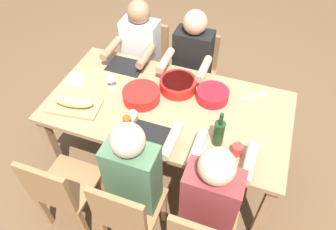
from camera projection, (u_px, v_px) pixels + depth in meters
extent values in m
plane|color=brown|center=(168.00, 160.00, 3.03)|extent=(8.00, 8.00, 0.00)
cube|color=#A87F56|center=(168.00, 107.00, 2.50)|extent=(1.89, 0.99, 0.04)
cube|color=#A87F56|center=(277.00, 128.00, 2.85)|extent=(0.07, 0.07, 0.70)
cube|color=#A87F56|center=(101.00, 83.00, 3.26)|extent=(0.07, 0.07, 0.70)
cube|color=#A87F56|center=(263.00, 213.00, 2.29)|extent=(0.07, 0.07, 0.70)
cube|color=#A87F56|center=(53.00, 147.00, 2.70)|extent=(0.07, 0.07, 0.70)
cube|color=#9E7044|center=(69.00, 183.00, 2.36)|extent=(0.40, 0.40, 0.03)
cube|color=#9E7044|center=(46.00, 188.00, 2.09)|extent=(0.38, 0.04, 0.40)
cube|color=#9E7044|center=(68.00, 174.00, 2.67)|extent=(0.04, 0.04, 0.42)
cube|color=#9E7044|center=(104.00, 186.00, 2.59)|extent=(0.04, 0.04, 0.42)
cube|color=#9E7044|center=(44.00, 210.00, 2.45)|extent=(0.04, 0.04, 0.42)
cube|color=#9E7044|center=(83.00, 224.00, 2.37)|extent=(0.04, 0.04, 0.42)
cube|color=#9E7044|center=(133.00, 205.00, 2.24)|extent=(0.40, 0.40, 0.03)
cube|color=#9E7044|center=(118.00, 214.00, 1.96)|extent=(0.38, 0.04, 0.40)
cube|color=#9E7044|center=(124.00, 193.00, 2.55)|extent=(0.04, 0.04, 0.42)
cube|color=#9E7044|center=(164.00, 207.00, 2.47)|extent=(0.04, 0.04, 0.42)
cylinder|color=#2D2D38|center=(137.00, 191.00, 2.55)|extent=(0.11, 0.11, 0.45)
cylinder|color=#2D2D38|center=(155.00, 197.00, 2.51)|extent=(0.11, 0.11, 0.45)
cube|color=#4C724C|center=(133.00, 176.00, 2.07)|extent=(0.34, 0.20, 0.55)
cylinder|color=beige|center=(125.00, 127.00, 2.19)|extent=(0.07, 0.30, 0.07)
cylinder|color=beige|center=(171.00, 140.00, 2.11)|extent=(0.07, 0.30, 0.07)
sphere|color=beige|center=(128.00, 140.00, 1.80)|extent=(0.21, 0.21, 0.21)
cube|color=#9E7044|center=(193.00, 78.00, 3.18)|extent=(0.40, 0.40, 0.03)
cube|color=#9E7044|center=(199.00, 50.00, 3.15)|extent=(0.38, 0.04, 0.40)
cube|color=#9E7044|center=(203.00, 109.00, 3.20)|extent=(0.04, 0.04, 0.42)
cube|color=#9E7044|center=(171.00, 101.00, 3.28)|extent=(0.04, 0.04, 0.42)
cube|color=#9E7044|center=(211.00, 88.00, 3.42)|extent=(0.04, 0.04, 0.42)
cube|color=#9E7044|center=(181.00, 81.00, 3.50)|extent=(0.04, 0.04, 0.42)
cylinder|color=#2D2D38|center=(193.00, 110.00, 3.18)|extent=(0.11, 0.11, 0.45)
cylinder|color=#2D2D38|center=(178.00, 106.00, 3.21)|extent=(0.11, 0.11, 0.45)
cube|color=black|center=(193.00, 58.00, 2.94)|extent=(0.34, 0.20, 0.55)
cylinder|color=tan|center=(204.00, 69.00, 2.63)|extent=(0.07, 0.30, 0.07)
cylinder|color=tan|center=(165.00, 60.00, 2.71)|extent=(0.07, 0.30, 0.07)
sphere|color=tan|center=(195.00, 22.00, 2.67)|extent=(0.21, 0.21, 0.21)
cube|color=#9E7044|center=(204.00, 229.00, 2.11)|extent=(0.40, 0.40, 0.03)
cube|color=#9E7044|center=(186.00, 214.00, 2.43)|extent=(0.04, 0.04, 0.42)
cube|color=#9E7044|center=(230.00, 229.00, 2.35)|extent=(0.04, 0.04, 0.42)
cylinder|color=#2D2D38|center=(199.00, 211.00, 2.43)|extent=(0.11, 0.11, 0.45)
cylinder|color=#2D2D38|center=(220.00, 218.00, 2.39)|extent=(0.11, 0.11, 0.45)
cube|color=maroon|center=(210.00, 200.00, 1.94)|extent=(0.34, 0.20, 0.55)
cylinder|color=beige|center=(197.00, 148.00, 2.07)|extent=(0.07, 0.30, 0.07)
cylinder|color=beige|center=(249.00, 163.00, 1.99)|extent=(0.07, 0.30, 0.07)
sphere|color=beige|center=(217.00, 166.00, 1.68)|extent=(0.21, 0.21, 0.21)
cube|color=#9E7044|center=(145.00, 67.00, 3.30)|extent=(0.40, 0.40, 0.03)
cube|color=#9E7044|center=(151.00, 40.00, 3.27)|extent=(0.38, 0.04, 0.40)
cube|color=#9E7044|center=(155.00, 97.00, 3.32)|extent=(0.04, 0.04, 0.42)
cube|color=#9E7044|center=(125.00, 90.00, 3.40)|extent=(0.04, 0.04, 0.42)
cube|color=#9E7044|center=(166.00, 77.00, 3.54)|extent=(0.04, 0.04, 0.42)
cube|color=#9E7044|center=(138.00, 71.00, 3.62)|extent=(0.04, 0.04, 0.42)
cylinder|color=#2D2D38|center=(145.00, 97.00, 3.30)|extent=(0.11, 0.11, 0.45)
cylinder|color=#2D2D38|center=(131.00, 94.00, 3.34)|extent=(0.11, 0.11, 0.45)
cube|color=white|center=(141.00, 47.00, 3.06)|extent=(0.34, 0.20, 0.55)
cylinder|color=#9E7251|center=(146.00, 56.00, 2.76)|extent=(0.07, 0.30, 0.07)
cylinder|color=#9E7251|center=(111.00, 48.00, 2.83)|extent=(0.07, 0.30, 0.07)
sphere|color=#9E7251|center=(138.00, 12.00, 2.79)|extent=(0.21, 0.21, 0.21)
cylinder|color=red|center=(141.00, 95.00, 2.50)|extent=(0.30, 0.30, 0.09)
cylinder|color=beige|center=(141.00, 93.00, 2.48)|extent=(0.26, 0.26, 0.03)
cylinder|color=#B21923|center=(212.00, 95.00, 2.51)|extent=(0.26, 0.26, 0.09)
cylinder|color=orange|center=(213.00, 92.00, 2.49)|extent=(0.23, 0.23, 0.03)
cylinder|color=red|center=(178.00, 85.00, 2.59)|extent=(0.30, 0.30, 0.09)
cylinder|color=#2D7028|center=(178.00, 82.00, 2.56)|extent=(0.26, 0.26, 0.03)
cube|color=tan|center=(75.00, 106.00, 2.47)|extent=(0.43, 0.27, 0.02)
ellipsoid|color=tan|center=(73.00, 101.00, 2.43)|extent=(0.33, 0.15, 0.09)
cylinder|color=#193819|center=(219.00, 133.00, 2.16)|extent=(0.08, 0.08, 0.20)
cylinder|color=#193819|center=(221.00, 119.00, 2.06)|extent=(0.03, 0.03, 0.09)
cylinder|color=brown|center=(128.00, 129.00, 2.18)|extent=(0.06, 0.06, 0.22)
cylinder|color=silver|center=(112.00, 87.00, 2.63)|extent=(0.07, 0.07, 0.01)
cylinder|color=silver|center=(112.00, 83.00, 2.60)|extent=(0.01, 0.01, 0.07)
cone|color=silver|center=(110.00, 76.00, 2.55)|extent=(0.08, 0.08, 0.08)
cube|color=black|center=(152.00, 136.00, 2.27)|extent=(0.32, 0.23, 0.01)
cylinder|color=red|center=(237.00, 150.00, 2.14)|extent=(0.08, 0.08, 0.08)
cube|color=silver|center=(203.00, 150.00, 2.18)|extent=(0.04, 0.17, 0.01)
cube|color=black|center=(126.00, 66.00, 2.82)|extent=(0.32, 0.23, 0.01)
cube|color=silver|center=(254.00, 96.00, 2.55)|extent=(0.20, 0.16, 0.01)
cube|color=white|center=(76.00, 79.00, 2.69)|extent=(0.16, 0.16, 0.02)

